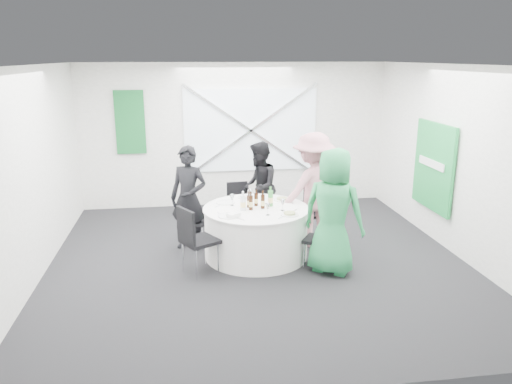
{
  "coord_description": "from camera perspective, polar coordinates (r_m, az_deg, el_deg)",
  "views": [
    {
      "loc": [
        -1.02,
        -6.72,
        2.92
      ],
      "look_at": [
        0.0,
        0.2,
        1.0
      ],
      "focal_mm": 35.0,
      "sensor_mm": 36.0,
      "label": 1
    }
  ],
  "objects": [
    {
      "name": "beer_bottle_a",
      "position": [
        7.31,
        -0.82,
        -1.07
      ],
      "size": [
        0.06,
        0.06,
        0.24
      ],
      "color": "#331709",
      "rests_on": "banquet_table"
    },
    {
      "name": "window_panel",
      "position": [
        9.87,
        -0.62,
        7.07
      ],
      "size": [
        2.6,
        0.03,
        1.6
      ],
      "primitive_type": "cube",
      "color": "silver",
      "rests_on": "wall_back"
    },
    {
      "name": "beer_bottle_d",
      "position": [
        7.19,
        -0.59,
        -1.25
      ],
      "size": [
        0.06,
        0.06,
        0.27
      ],
      "color": "#331709",
      "rests_on": "banquet_table"
    },
    {
      "name": "person_man_back_left",
      "position": [
        7.7,
        -7.7,
        -0.71
      ],
      "size": [
        0.7,
        0.61,
        1.62
      ],
      "primitive_type": "imported",
      "rotation": [
        0.0,
        0.0,
        -0.46
      ],
      "color": "black",
      "rests_on": "floor"
    },
    {
      "name": "plate_back_right",
      "position": [
        7.7,
        3.0,
        -0.83
      ],
      "size": [
        0.26,
        0.26,
        0.04
      ],
      "color": "white",
      "rests_on": "banquet_table"
    },
    {
      "name": "plate_front_right",
      "position": [
        7.0,
        3.86,
        -2.51
      ],
      "size": [
        0.25,
        0.25,
        0.04
      ],
      "color": "white",
      "rests_on": "banquet_table"
    },
    {
      "name": "green_sign",
      "position": [
        8.5,
        19.62,
        2.77
      ],
      "size": [
        0.05,
        1.2,
        1.4
      ],
      "primitive_type": "cube",
      "color": "#1A923E",
      "rests_on": "wall_right"
    },
    {
      "name": "ceiling",
      "position": [
        6.8,
        0.25,
        14.34
      ],
      "size": [
        6.0,
        6.0,
        0.0
      ],
      "primitive_type": "plane",
      "rotation": [
        3.14,
        0.0,
        0.0
      ],
      "color": "silver",
      "rests_on": "wall_back"
    },
    {
      "name": "clear_water_bottle",
      "position": [
        7.17,
        -1.49,
        -1.27
      ],
      "size": [
        0.08,
        0.08,
        0.28
      ],
      "color": "silver",
      "rests_on": "banquet_table"
    },
    {
      "name": "floor",
      "position": [
        7.4,
        0.23,
        -7.9
      ],
      "size": [
        6.0,
        6.0,
        0.0
      ],
      "primitive_type": "plane",
      "color": "black",
      "rests_on": "ground"
    },
    {
      "name": "wall_right",
      "position": [
        7.98,
        22.1,
        3.23
      ],
      "size": [
        0.0,
        6.0,
        6.0
      ],
      "primitive_type": "plane",
      "rotation": [
        1.57,
        0.0,
        -1.57
      ],
      "color": "silver",
      "rests_on": "floor"
    },
    {
      "name": "chair_back",
      "position": [
        8.52,
        -2.01,
        -1.27
      ],
      "size": [
        0.42,
        0.42,
        0.83
      ],
      "rotation": [
        0.0,
        0.0,
        0.1
      ],
      "color": "black",
      "rests_on": "floor"
    },
    {
      "name": "chair_front_left",
      "position": [
        6.81,
        -7.09,
        -4.97
      ],
      "size": [
        0.6,
        0.6,
        0.97
      ],
      "rotation": [
        0.0,
        0.0,
        2.09
      ],
      "color": "black",
      "rests_on": "floor"
    },
    {
      "name": "knife_d",
      "position": [
        7.41,
        -4.43,
        -1.63
      ],
      "size": [
        0.09,
        0.13,
        0.01
      ],
      "primitive_type": "cube",
      "rotation": [
        0.0,
        0.0,
        2.58
      ],
      "color": "silver",
      "rests_on": "banquet_table"
    },
    {
      "name": "wine_glass_d",
      "position": [
        7.4,
        -2.74,
        -0.62
      ],
      "size": [
        0.07,
        0.07,
        0.17
      ],
      "color": "white",
      "rests_on": "banquet_table"
    },
    {
      "name": "fork_c",
      "position": [
        6.89,
        2.92,
        -2.9
      ],
      "size": [
        0.11,
        0.12,
        0.01
      ],
      "primitive_type": "cube",
      "rotation": [
        0.0,
        0.0,
        -0.76
      ],
      "color": "silver",
      "rests_on": "banquet_table"
    },
    {
      "name": "fork_a",
      "position": [
        7.05,
        -4.02,
        -2.49
      ],
      "size": [
        0.11,
        0.13,
        0.01
      ],
      "primitive_type": "cube",
      "rotation": [
        0.0,
        0.0,
        -2.45
      ],
      "color": "silver",
      "rests_on": "banquet_table"
    },
    {
      "name": "knife_b",
      "position": [
        7.81,
        2.02,
        -0.7
      ],
      "size": [
        0.1,
        0.13,
        0.01
      ],
      "primitive_type": "cube",
      "rotation": [
        0.0,
        0.0,
        0.63
      ],
      "color": "silver",
      "rests_on": "banquet_table"
    },
    {
      "name": "green_water_bottle",
      "position": [
        7.38,
        1.67,
        -0.75
      ],
      "size": [
        0.08,
        0.08,
        0.29
      ],
      "color": "green",
      "rests_on": "banquet_table"
    },
    {
      "name": "green_banner",
      "position": [
        9.79,
        -14.2,
        7.73
      ],
      "size": [
        0.55,
        0.04,
        1.2
      ],
      "primitive_type": "cube",
      "color": "#125D2D",
      "rests_on": "wall_back"
    },
    {
      "name": "chair_front_right",
      "position": [
        7.08,
        7.74,
        -4.92
      ],
      "size": [
        0.52,
        0.52,
        0.83
      ],
      "rotation": [
        0.0,
        0.0,
        4.15
      ],
      "color": "black",
      "rests_on": "floor"
    },
    {
      "name": "person_woman_green",
      "position": [
        6.84,
        8.81,
        -2.23
      ],
      "size": [
        1.02,
        0.95,
        1.75
      ],
      "primitive_type": "imported",
      "rotation": [
        0.0,
        0.0,
        2.51
      ],
      "color": "#279250",
      "rests_on": "floor"
    },
    {
      "name": "beer_bottle_c",
      "position": [
        7.26,
        0.78,
        -1.12
      ],
      "size": [
        0.06,
        0.06,
        0.27
      ],
      "color": "#331709",
      "rests_on": "banquet_table"
    },
    {
      "name": "fork_b",
      "position": [
        7.58,
        3.92,
        -1.23
      ],
      "size": [
        0.1,
        0.13,
        0.01
      ],
      "primitive_type": "cube",
      "rotation": [
        0.0,
        0.0,
        0.6
      ],
      "color": "silver",
      "rests_on": "banquet_table"
    },
    {
      "name": "knife_a",
      "position": [
        6.81,
        -1.77,
        -3.12
      ],
      "size": [
        0.11,
        0.12,
        0.01
      ],
      "primitive_type": "cube",
      "rotation": [
        0.0,
        0.0,
        -2.39
      ],
      "color": "silver",
      "rests_on": "banquet_table"
    },
    {
      "name": "plate_front_left",
      "position": [
        6.94,
        -3.17,
        -2.74
      ],
      "size": [
        0.3,
        0.3,
        0.01
      ],
      "color": "white",
      "rests_on": "banquet_table"
    },
    {
      "name": "window_brace_a",
      "position": [
        9.83,
        -0.59,
        7.04
      ],
      "size": [
        2.63,
        0.05,
        1.84
      ],
      "primitive_type": "cube",
      "rotation": [
        0.0,
        0.97,
        0.0
      ],
      "color": "silver",
      "rests_on": "window_panel"
    },
    {
      "name": "napkin",
      "position": [
        6.88,
        -2.58,
        -2.62
      ],
      "size": [
        0.21,
        0.19,
        0.05
      ],
      "primitive_type": "cube",
      "rotation": [
        0.0,
        0.0,
        0.63
      ],
      "color": "white",
      "rests_on": "plate_front_left"
    },
    {
      "name": "wine_glass_c",
      "position": [
        7.17,
        3.07,
        -1.17
      ],
      "size": [
        0.07,
        0.07,
        0.17
      ],
      "color": "white",
      "rests_on": "banquet_table"
    },
    {
      "name": "person_woman_pink",
      "position": [
        7.83,
        6.52,
        0.27
      ],
      "size": [
        1.28,
        0.93,
        1.79
      ],
      "primitive_type": "imported",
      "rotation": [
        0.0,
        0.0,
        -2.76
      ],
      "color": "#BB7983",
      "rests_on": "floor"
    },
    {
      "name": "wall_back",
      "position": [
        9.89,
        -2.39,
        6.49
      ],
      "size": [
        6.0,
        0.0,
        6.0
      ],
      "primitive_type": "plane",
      "rotation": [
        1.57,
        0.0,
        0.0
      ],
      "color": "silver",
      "rests_on": "floor"
    },
    {
      "name": "fork_d",
      "position": [
        7.71,
        -3.11,
        -0.92
      ],
      "size": [
        0.1,
        0.13,
        0.01
      ],
      "primitive_type": "cube",
      "rotation": [
        0.0,
        0.0,
        2.54
      ],
      "color": "silver",
      "rests_on": "banquet_table"
    },
    {
      "name": "window_brace_b",
      "position": [
        9.83,
        -0.59,
        7.04
      ],
      "size": [
        2.63,
        0.05,
        1.84
      ],
      "primitive_type": "cube",
      "rotation": [
        0.0,
        -0.97,
        0.0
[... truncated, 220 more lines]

